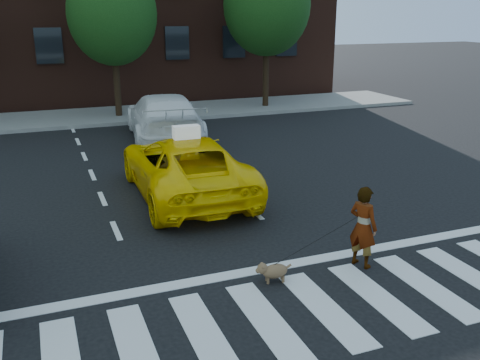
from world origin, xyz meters
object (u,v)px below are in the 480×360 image
object	(u,v)px
tree_mid	(112,2)
woman	(363,227)
white_suv	(164,117)
dog	(272,271)
taxi	(185,166)

from	to	relation	value
tree_mid	woman	bearing A→B (deg)	-83.34
woman	tree_mid	bearing A→B (deg)	-16.05
white_suv	tree_mid	bearing A→B (deg)	-73.62
tree_mid	woman	xyz separation A→B (m)	(1.85, -15.90, -4.08)
white_suv	dog	xyz separation A→B (m)	(-0.81, -11.22, -0.64)
taxi	white_suv	xyz separation A→B (m)	(0.94, 6.17, 0.09)
taxi	woman	world-z (taller)	woman
woman	dog	xyz separation A→B (m)	(-1.80, 0.01, -0.56)
white_suv	dog	world-z (taller)	white_suv
taxi	woman	size ratio (longest dim) A/B	3.56
tree_mid	taxi	bearing A→B (deg)	-90.39
white_suv	woman	size ratio (longest dim) A/B	3.79
tree_mid	dog	size ratio (longest dim) A/B	11.09
tree_mid	white_suv	distance (m)	6.21
taxi	white_suv	bearing A→B (deg)	-97.54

